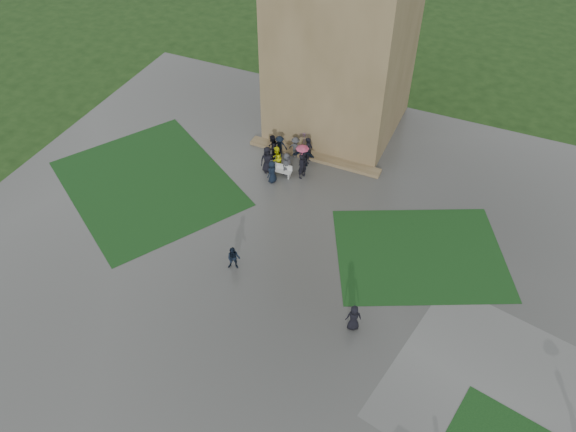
% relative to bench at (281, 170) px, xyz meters
% --- Properties ---
extents(ground, '(120.00, 120.00, 0.00)m').
position_rel_bench_xyz_m(ground, '(1.22, -8.09, -0.43)').
color(ground, black).
extents(plaza, '(34.00, 34.00, 0.02)m').
position_rel_bench_xyz_m(plaza, '(1.22, -6.09, -0.42)').
color(plaza, '#3B3B38').
rests_on(plaza, ground).
extents(lawn_inset_left, '(14.10, 13.46, 0.01)m').
position_rel_bench_xyz_m(lawn_inset_left, '(-7.28, -4.09, -0.40)').
color(lawn_inset_left, black).
rests_on(lawn_inset_left, plaza).
extents(lawn_inset_right, '(11.12, 10.15, 0.01)m').
position_rel_bench_xyz_m(lawn_inset_right, '(9.72, -3.09, -0.40)').
color(lawn_inset_right, black).
rests_on(lawn_inset_right, plaza).
extents(tower_plinth, '(9.00, 0.80, 0.22)m').
position_rel_bench_xyz_m(tower_plinth, '(1.22, 2.51, -0.30)').
color(tower_plinth, brown).
rests_on(tower_plinth, plaza).
extents(bench, '(1.40, 0.55, 0.79)m').
position_rel_bench_xyz_m(bench, '(0.00, 0.00, 0.00)').
color(bench, beige).
rests_on(bench, plaza).
extents(visitor_cluster, '(3.19, 3.61, 2.47)m').
position_rel_bench_xyz_m(visitor_cluster, '(0.09, 0.96, 0.56)').
color(visitor_cluster, black).
rests_on(visitor_cluster, plaza).
extents(pedestrian_mid, '(0.80, 0.61, 1.45)m').
position_rel_bench_xyz_m(pedestrian_mid, '(0.93, -8.07, 0.32)').
color(pedestrian_mid, black).
rests_on(pedestrian_mid, plaza).
extents(pedestrian_near, '(0.90, 0.79, 1.54)m').
position_rel_bench_xyz_m(pedestrian_near, '(7.94, -9.15, 0.36)').
color(pedestrian_near, black).
rests_on(pedestrian_near, plaza).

